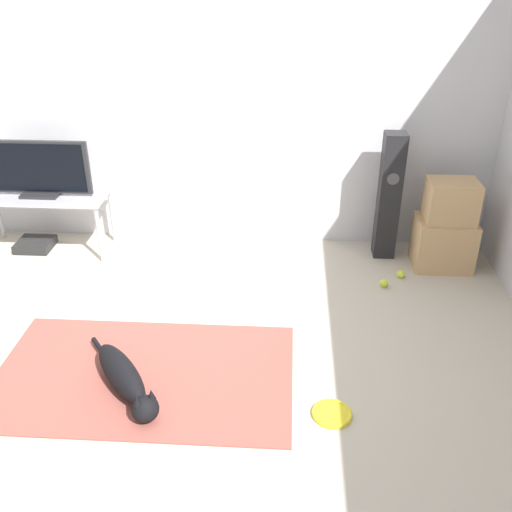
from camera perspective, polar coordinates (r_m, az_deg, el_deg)
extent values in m
plane|color=#BCB29E|center=(3.75, -9.95, -12.26)|extent=(12.00, 12.00, 0.00)
cube|color=silver|center=(5.05, -5.91, 15.18)|extent=(8.00, 0.06, 2.55)
cube|color=#934C42|center=(3.81, -11.15, -11.54)|extent=(1.91, 1.14, 0.01)
ellipsoid|color=black|center=(3.68, -13.32, -11.33)|extent=(0.51, 0.59, 0.20)
sphere|color=black|center=(3.43, -11.01, -14.78)|extent=(0.16, 0.16, 0.16)
cone|color=black|center=(3.38, -10.42, -13.47)|extent=(0.05, 0.05, 0.07)
cone|color=black|center=(3.36, -11.82, -13.97)|extent=(0.05, 0.05, 0.07)
cylinder|color=black|center=(4.02, -15.45, -8.72)|extent=(0.15, 0.18, 0.03)
cylinder|color=yellow|center=(3.50, 7.59, -15.39)|extent=(0.24, 0.24, 0.02)
torus|color=yellow|center=(3.49, 7.60, -15.31)|extent=(0.24, 0.24, 0.02)
cube|color=tan|center=(5.09, 18.21, 1.23)|extent=(0.48, 0.37, 0.43)
cube|color=tan|center=(4.93, 18.95, 5.19)|extent=(0.40, 0.31, 0.34)
cube|color=black|center=(5.01, 13.16, 5.80)|extent=(0.18, 0.18, 1.11)
cylinder|color=#4C4C51|center=(4.86, 13.56, 7.49)|extent=(0.10, 0.00, 0.10)
cube|color=#A8A8AD|center=(5.32, -20.63, 5.60)|extent=(1.13, 0.45, 0.02)
cylinder|color=#A8A8AD|center=(5.07, -15.41, 2.03)|extent=(0.04, 0.04, 0.51)
cylinder|color=#A8A8AD|center=(5.40, -14.18, 3.88)|extent=(0.04, 0.04, 0.51)
cube|color=#232326|center=(5.32, -20.67, 5.82)|extent=(0.32, 0.20, 0.02)
cube|color=#232326|center=(5.24, -21.09, 8.30)|extent=(0.92, 0.04, 0.46)
cube|color=black|center=(5.22, -21.17, 8.23)|extent=(0.84, 0.01, 0.42)
sphere|color=#C6E033|center=(4.89, 14.29, -1.76)|extent=(0.07, 0.07, 0.07)
sphere|color=#C6E033|center=(4.72, 12.68, -2.70)|extent=(0.07, 0.07, 0.07)
cube|color=black|center=(5.57, -21.21, 1.08)|extent=(0.31, 0.29, 0.08)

